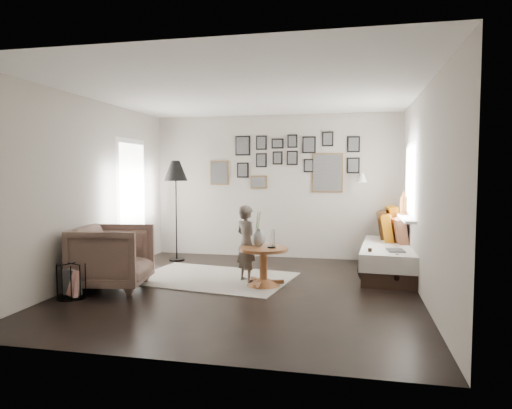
% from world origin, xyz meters
% --- Properties ---
extents(ground, '(4.80, 4.80, 0.00)m').
position_xyz_m(ground, '(0.00, 0.00, 0.00)').
color(ground, black).
rests_on(ground, ground).
extents(wall_back, '(4.50, 0.00, 4.50)m').
position_xyz_m(wall_back, '(0.00, 2.40, 1.30)').
color(wall_back, '#A59C90').
rests_on(wall_back, ground).
extents(wall_front, '(4.50, 0.00, 4.50)m').
position_xyz_m(wall_front, '(0.00, -2.40, 1.30)').
color(wall_front, '#A59C90').
rests_on(wall_front, ground).
extents(wall_left, '(0.00, 4.80, 4.80)m').
position_xyz_m(wall_left, '(-2.25, 0.00, 1.30)').
color(wall_left, '#A59C90').
rests_on(wall_left, ground).
extents(wall_right, '(0.00, 4.80, 4.80)m').
position_xyz_m(wall_right, '(2.25, 0.00, 1.30)').
color(wall_right, '#A59C90').
rests_on(wall_right, ground).
extents(ceiling, '(4.80, 4.80, 0.00)m').
position_xyz_m(ceiling, '(0.00, 0.00, 2.60)').
color(ceiling, white).
rests_on(ceiling, wall_back).
extents(door_left, '(0.00, 2.14, 2.14)m').
position_xyz_m(door_left, '(-2.23, 1.20, 1.05)').
color(door_left, white).
rests_on(door_left, wall_left).
extents(window_right, '(0.15, 1.32, 1.30)m').
position_xyz_m(window_right, '(2.18, 1.34, 0.93)').
color(window_right, white).
rests_on(window_right, wall_right).
extents(gallery_wall, '(2.74, 0.03, 1.08)m').
position_xyz_m(gallery_wall, '(0.29, 2.38, 1.74)').
color(gallery_wall, brown).
rests_on(gallery_wall, wall_back).
extents(wall_sconce, '(0.18, 0.36, 0.16)m').
position_xyz_m(wall_sconce, '(1.55, 2.13, 1.46)').
color(wall_sconce, white).
rests_on(wall_sconce, wall_back).
extents(rug, '(2.44, 1.89, 0.01)m').
position_xyz_m(rug, '(-0.60, 0.49, 0.01)').
color(rug, white).
rests_on(rug, ground).
extents(pedestal_table, '(0.68, 0.68, 0.54)m').
position_xyz_m(pedestal_table, '(0.22, 0.20, 0.25)').
color(pedestal_table, brown).
rests_on(pedestal_table, ground).
extents(vase, '(0.19, 0.19, 0.49)m').
position_xyz_m(vase, '(0.14, 0.22, 0.69)').
color(vase, black).
rests_on(vase, pedestal_table).
extents(candles, '(0.12, 0.12, 0.25)m').
position_xyz_m(candles, '(0.33, 0.20, 0.66)').
color(candles, black).
rests_on(candles, pedestal_table).
extents(daybed, '(1.03, 2.11, 1.00)m').
position_xyz_m(daybed, '(2.00, 1.40, 0.31)').
color(daybed, black).
rests_on(daybed, ground).
extents(magazine_on_daybed, '(0.25, 0.33, 0.02)m').
position_xyz_m(magazine_on_daybed, '(2.00, 0.75, 0.47)').
color(magazine_on_daybed, black).
rests_on(magazine_on_daybed, daybed).
extents(armchair, '(1.07, 1.05, 0.85)m').
position_xyz_m(armchair, '(-1.73, -0.34, 0.43)').
color(armchair, brown).
rests_on(armchair, ground).
extents(armchair_cushion, '(0.43, 0.44, 0.17)m').
position_xyz_m(armchair_cushion, '(-1.70, -0.29, 0.48)').
color(armchair_cushion, white).
rests_on(armchair_cushion, armchair).
extents(floor_lamp, '(0.41, 0.41, 1.76)m').
position_xyz_m(floor_lamp, '(-1.64, 1.68, 1.52)').
color(floor_lamp, black).
rests_on(floor_lamp, ground).
extents(magazine_basket, '(0.45, 0.45, 0.43)m').
position_xyz_m(magazine_basket, '(-2.00, -0.87, 0.21)').
color(magazine_basket, black).
rests_on(magazine_basket, ground).
extents(demijohn_large, '(0.34, 0.34, 0.51)m').
position_xyz_m(demijohn_large, '(1.64, 0.60, 0.20)').
color(demijohn_large, black).
rests_on(demijohn_large, ground).
extents(demijohn_small, '(0.30, 0.30, 0.46)m').
position_xyz_m(demijohn_small, '(1.99, 0.48, 0.17)').
color(demijohn_small, black).
rests_on(demijohn_small, ground).
extents(child, '(0.47, 0.46, 1.10)m').
position_xyz_m(child, '(-0.06, 0.39, 0.55)').
color(child, '#524941').
rests_on(child, ground).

